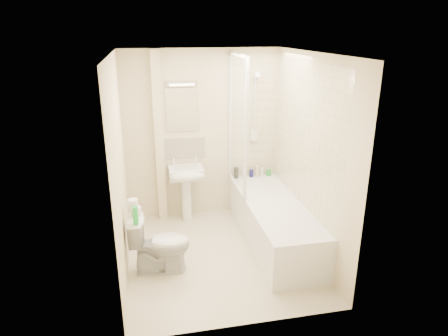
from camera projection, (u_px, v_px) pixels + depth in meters
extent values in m
plane|color=beige|center=(220.00, 255.00, 4.92)|extent=(2.50, 2.50, 0.00)
cube|color=beige|center=(203.00, 135.00, 5.68)|extent=(2.20, 0.02, 2.40)
cube|color=beige|center=(120.00, 169.00, 4.31)|extent=(0.02, 2.50, 2.40)
cube|color=beige|center=(310.00, 157.00, 4.73)|extent=(0.02, 2.50, 2.40)
cube|color=white|center=(219.00, 53.00, 4.12)|extent=(2.20, 2.50, 0.02)
cube|color=beige|center=(254.00, 118.00, 5.73)|extent=(0.70, 0.01, 1.75)
cube|color=beige|center=(304.00, 135.00, 4.84)|extent=(0.01, 2.10, 1.75)
cube|color=beige|center=(159.00, 139.00, 5.51)|extent=(0.12, 0.12, 2.40)
cube|color=beige|center=(184.00, 148.00, 5.67)|extent=(0.60, 0.02, 0.30)
cube|color=white|center=(182.00, 110.00, 5.49)|extent=(0.46, 0.01, 0.60)
cube|color=silver|center=(182.00, 83.00, 5.34)|extent=(0.42, 0.07, 0.07)
cube|color=white|center=(274.00, 222.00, 5.16)|extent=(0.70, 2.10, 0.55)
cube|color=white|center=(274.00, 207.00, 5.08)|extent=(0.56, 1.96, 0.05)
cube|color=white|center=(237.00, 124.00, 5.25)|extent=(0.01, 0.90, 1.80)
cube|color=white|center=(230.00, 117.00, 5.65)|extent=(0.04, 0.04, 1.80)
cube|color=white|center=(246.00, 132.00, 4.84)|extent=(0.04, 0.04, 1.80)
cube|color=white|center=(238.00, 55.00, 4.96)|extent=(0.04, 0.90, 0.04)
cube|color=white|center=(237.00, 186.00, 5.55)|extent=(0.04, 0.90, 0.03)
cylinder|color=white|center=(255.00, 110.00, 5.67)|extent=(0.02, 0.02, 0.90)
cylinder|color=white|center=(254.00, 140.00, 5.82)|extent=(0.05, 0.05, 0.02)
cylinder|color=white|center=(256.00, 77.00, 5.52)|extent=(0.05, 0.05, 0.02)
cylinder|color=white|center=(257.00, 76.00, 5.45)|extent=(0.08, 0.11, 0.11)
cube|color=white|center=(254.00, 136.00, 5.79)|extent=(0.10, 0.05, 0.14)
cylinder|color=white|center=(254.00, 106.00, 5.63)|extent=(0.01, 0.13, 0.84)
cylinder|color=white|center=(187.00, 198.00, 5.76)|extent=(0.14, 0.14, 0.64)
cube|color=white|center=(186.00, 172.00, 5.60)|extent=(0.47, 0.36, 0.15)
ellipsoid|color=white|center=(187.00, 177.00, 5.44)|extent=(0.47, 0.20, 0.15)
cube|color=silver|center=(186.00, 169.00, 5.58)|extent=(0.33, 0.24, 0.04)
cylinder|color=white|center=(174.00, 163.00, 5.63)|extent=(0.03, 0.03, 0.10)
cylinder|color=white|center=(196.00, 161.00, 5.69)|extent=(0.03, 0.03, 0.10)
sphere|color=white|center=(174.00, 159.00, 5.61)|extent=(0.04, 0.04, 0.04)
sphere|color=white|center=(196.00, 158.00, 5.67)|extent=(0.04, 0.04, 0.04)
cylinder|color=black|center=(236.00, 173.00, 5.87)|extent=(0.07, 0.07, 0.16)
cylinder|color=silver|center=(245.00, 173.00, 5.90)|extent=(0.06, 0.06, 0.14)
cylinder|color=navy|center=(251.00, 173.00, 5.93)|extent=(0.06, 0.06, 0.11)
cylinder|color=beige|center=(257.00, 171.00, 5.93)|extent=(0.07, 0.07, 0.17)
cylinder|color=white|center=(262.00, 172.00, 5.95)|extent=(0.05, 0.05, 0.13)
cylinder|color=green|center=(269.00, 173.00, 5.98)|extent=(0.07, 0.07, 0.09)
imported|color=white|center=(160.00, 244.00, 4.51)|extent=(0.51, 0.74, 0.68)
cylinder|color=white|center=(136.00, 211.00, 4.42)|extent=(0.12, 0.12, 0.10)
cylinder|color=white|center=(133.00, 204.00, 4.35)|extent=(0.11, 0.11, 0.11)
cylinder|color=green|center=(135.00, 215.00, 4.20)|extent=(0.06, 0.06, 0.20)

